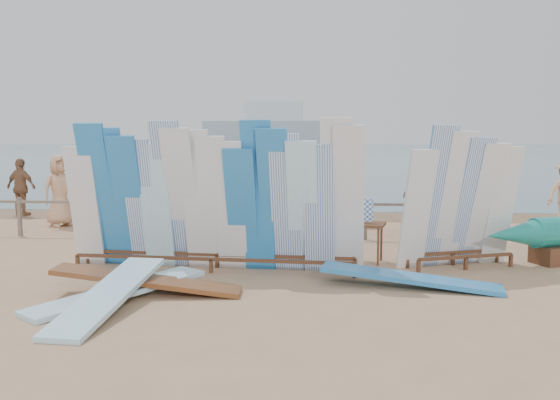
# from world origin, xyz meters

# --- Properties ---
(ground) EXTENTS (160.00, 160.00, 0.00)m
(ground) POSITION_xyz_m (0.00, 0.00, 0.00)
(ground) COLOR tan
(ground) RESTS_ON ground
(ocean) EXTENTS (320.00, 240.00, 0.02)m
(ocean) POSITION_xyz_m (0.00, 128.00, 0.00)
(ocean) COLOR slate
(ocean) RESTS_ON ground
(wet_sand_strip) EXTENTS (40.00, 2.60, 0.01)m
(wet_sand_strip) POSITION_xyz_m (0.00, 7.20, 0.00)
(wet_sand_strip) COLOR #7D6046
(wet_sand_strip) RESTS_ON ground
(distant_ship) EXTENTS (45.00, 8.00, 14.00)m
(distant_ship) POSITION_xyz_m (-12.00, 180.00, 5.31)
(distant_ship) COLOR #999EA3
(distant_ship) RESTS_ON ocean
(fence) EXTENTS (12.08, 0.08, 0.90)m
(fence) POSITION_xyz_m (0.00, 3.00, 0.63)
(fence) COLOR #7A6B5C
(fence) RESTS_ON ground
(main_surfboard_rack) EXTENTS (5.18, 1.14, 2.60)m
(main_surfboard_rack) POSITION_xyz_m (1.18, -0.30, 1.16)
(main_surfboard_rack) COLOR brown
(main_surfboard_rack) RESTS_ON ground
(side_surfboard_rack) EXTENTS (2.22, 1.25, 2.49)m
(side_surfboard_rack) POSITION_xyz_m (5.43, 0.20, 1.11)
(side_surfboard_rack) COLOR brown
(side_surfboard_rack) RESTS_ON ground
(vendor_table) EXTENTS (0.99, 0.80, 1.17)m
(vendor_table) POSITION_xyz_m (3.72, 0.56, 0.39)
(vendor_table) COLOR brown
(vendor_table) RESTS_ON ground
(flat_board_a) EXTENTS (0.79, 2.72, 0.43)m
(flat_board_a) POSITION_xyz_m (0.22, -2.77, 0.00)
(flat_board_a) COLOR #99D9F5
(flat_board_a) RESTS_ON ground
(flat_board_b) EXTENTS (2.10, 2.48, 0.22)m
(flat_board_b) POSITION_xyz_m (0.17, -2.25, 0.00)
(flat_board_b) COLOR #99D9F5
(flat_board_b) RESTS_ON ground
(flat_board_c) EXTENTS (2.71, 0.71, 0.41)m
(flat_board_c) POSITION_xyz_m (0.50, -1.95, 0.00)
(flat_board_c) COLOR brown
(flat_board_c) RESTS_ON ground
(flat_board_d) EXTENTS (2.75, 1.06, 0.29)m
(flat_board_d) POSITION_xyz_m (4.37, -1.28, 0.00)
(flat_board_d) COLOR #2880CC
(flat_board_d) RESTS_ON ground
(beach_chair_left) EXTENTS (0.85, 0.86, 0.98)m
(beach_chair_left) POSITION_xyz_m (0.82, 3.76, 0.29)
(beach_chair_left) COLOR #B12412
(beach_chair_left) RESTS_ON ground
(beach_chair_right) EXTENTS (0.66, 0.68, 0.97)m
(beach_chair_right) POSITION_xyz_m (0.15, 3.88, 0.28)
(beach_chair_right) COLOR #B12412
(beach_chair_right) RESTS_ON ground
(stroller) EXTENTS (0.75, 0.88, 1.02)m
(stroller) POSITION_xyz_m (1.99, 3.84, 0.41)
(stroller) COLOR #B12412
(stroller) RESTS_ON ground
(beachgoer_5) EXTENTS (1.10, 1.85, 1.89)m
(beachgoer_5) POSITION_xyz_m (-0.70, 6.22, 0.95)
(beachgoer_5) COLOR beige
(beachgoer_5) RESTS_ON ground
(beachgoer_9) EXTENTS (0.82, 1.21, 1.74)m
(beachgoer_9) POSITION_xyz_m (6.02, 6.74, 0.87)
(beachgoer_9) COLOR tan
(beachgoer_9) RESTS_ON ground
(beachgoer_extra_1) EXTENTS (1.07, 0.69, 1.70)m
(beachgoer_extra_1) POSITION_xyz_m (-5.75, 6.47, 0.85)
(beachgoer_extra_1) COLOR #8C6042
(beachgoer_extra_1) RESTS_ON ground
(beachgoer_1) EXTENTS (0.77, 0.61, 1.87)m
(beachgoer_1) POSITION_xyz_m (-2.59, 4.42, 0.94)
(beachgoer_1) COLOR #8C6042
(beachgoer_1) RESTS_ON ground
(beachgoer_6) EXTENTS (0.88, 0.49, 1.72)m
(beachgoer_6) POSITION_xyz_m (3.67, 5.35, 0.86)
(beachgoer_6) COLOR tan
(beachgoer_6) RESTS_ON ground
(beachgoer_7) EXTENTS (0.64, 0.37, 1.71)m
(beachgoer_7) POSITION_xyz_m (1.39, 4.76, 0.86)
(beachgoer_7) COLOR #8C6042
(beachgoer_7) RESTS_ON ground
(beachgoer_10) EXTENTS (0.97, 0.43, 1.64)m
(beachgoer_10) POSITION_xyz_m (5.58, 4.99, 0.82)
(beachgoer_10) COLOR #8C6042
(beachgoer_10) RESTS_ON ground
(beachgoer_0) EXTENTS (0.92, 0.97, 1.86)m
(beachgoer_0) POSITION_xyz_m (-3.72, 4.59, 0.93)
(beachgoer_0) COLOR tan
(beachgoer_0) RESTS_ON ground
(beachgoer_3) EXTENTS (0.76, 1.25, 1.81)m
(beachgoer_3) POSITION_xyz_m (-2.56, 6.55, 0.91)
(beachgoer_3) COLOR tan
(beachgoer_3) RESTS_ON ground
(beachgoer_4) EXTENTS (1.09, 0.98, 1.76)m
(beachgoer_4) POSITION_xyz_m (-1.66, 4.64, 0.88)
(beachgoer_4) COLOR #8C6042
(beachgoer_4) RESTS_ON ground
(beachgoer_2) EXTENTS (0.86, 0.55, 1.64)m
(beachgoer_2) POSITION_xyz_m (-1.06, 3.60, 0.82)
(beachgoer_2) COLOR beige
(beachgoer_2) RESTS_ON ground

